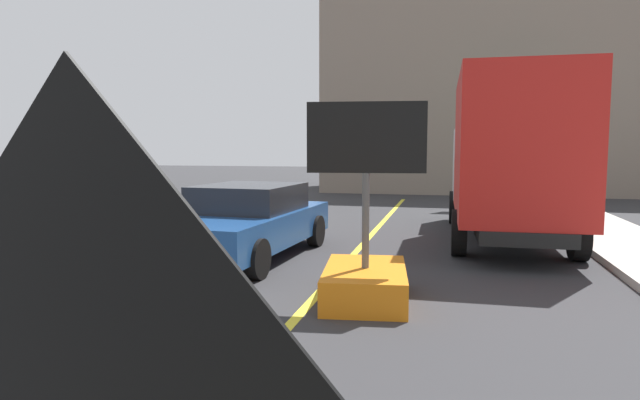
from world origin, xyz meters
name	(u,v)px	position (x,y,z in m)	size (l,w,h in m)	color
roadwork_sign	(84,374)	(0.83, 3.37, 1.47)	(1.60, 0.36, 2.33)	#593819
arrow_board_trailer	(365,266)	(0.70, 9.30, 0.48)	(1.60, 1.92, 2.70)	orange
box_truck	(509,157)	(3.05, 14.63, 1.89)	(2.48, 7.12, 3.55)	black
pickup_car	(246,221)	(-1.97, 11.68, 0.70)	(2.33, 4.71, 1.38)	navy
highway_guide_sign	(536,109)	(4.62, 21.93, 3.42)	(2.79, 0.22, 5.00)	gray
far_building_block	(519,91)	(4.92, 29.56, 4.78)	(17.99, 6.55, 9.57)	gray
traffic_cone_mid_lane	(261,336)	(0.14, 6.67, 0.36)	(0.36, 0.36, 0.73)	black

